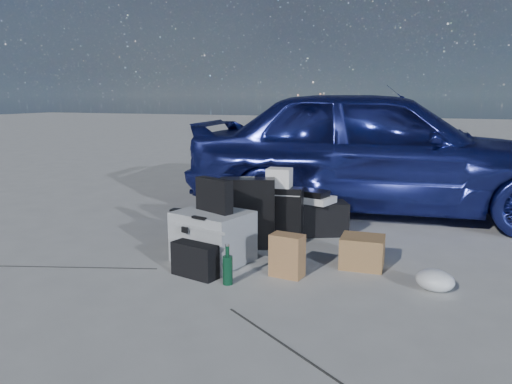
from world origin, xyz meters
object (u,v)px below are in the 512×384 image
at_px(briefcase, 190,226).
at_px(green_bottle, 228,265).
at_px(car, 379,150).
at_px(suitcase_right, 279,215).
at_px(pelican_case, 213,236).
at_px(cardboard_box, 362,252).
at_px(duffel_bag, 313,218).
at_px(suitcase_left, 247,213).

bearing_deg(briefcase, green_bottle, -46.36).
relative_size(car, suitcase_right, 8.24).
height_order(pelican_case, suitcase_right, suitcase_right).
bearing_deg(car, suitcase_right, 150.04).
bearing_deg(green_bottle, briefcase, 131.94).
bearing_deg(briefcase, suitcase_right, 23.20).
bearing_deg(pelican_case, briefcase, 151.71).
xyz_separation_m(briefcase, cardboard_box, (1.71, -0.12, -0.03)).
relative_size(duffel_bag, green_bottle, 2.24).
bearing_deg(suitcase_left, briefcase, 166.16).
xyz_separation_m(car, duffel_bag, (-0.47, -1.28, -0.60)).
relative_size(suitcase_right, green_bottle, 1.80).
xyz_separation_m(car, suitcase_left, (-0.95, -1.93, -0.44)).
bearing_deg(pelican_case, cardboard_box, 27.86).
distance_m(car, briefcase, 2.59).
height_order(suitcase_right, green_bottle, suitcase_right).
bearing_deg(green_bottle, suitcase_right, 89.50).
distance_m(pelican_case, green_bottle, 0.59).
relative_size(suitcase_left, suitcase_right, 1.21).
relative_size(pelican_case, duffel_bag, 0.88).
xyz_separation_m(duffel_bag, green_bottle, (-0.26, -1.60, -0.02)).
bearing_deg(suitcase_right, car, 58.64).
bearing_deg(duffel_bag, green_bottle, -125.94).
xyz_separation_m(cardboard_box, green_bottle, (-0.90, -0.77, 0.02)).
xyz_separation_m(car, pelican_case, (-1.09, -2.40, -0.56)).
height_order(car, suitcase_left, car).
distance_m(suitcase_left, duffel_bag, 0.83).
relative_size(car, duffel_bag, 6.62).
distance_m(pelican_case, cardboard_box, 1.29).
relative_size(suitcase_left, duffel_bag, 0.97).
xyz_separation_m(pelican_case, green_bottle, (0.35, -0.47, -0.07)).
relative_size(car, green_bottle, 14.82).
distance_m(pelican_case, duffel_bag, 1.28).
distance_m(pelican_case, briefcase, 0.62).
xyz_separation_m(duffel_bag, cardboard_box, (0.64, -0.83, -0.04)).
xyz_separation_m(car, cardboard_box, (0.16, -2.11, -0.64)).
xyz_separation_m(suitcase_right, cardboard_box, (0.89, -0.44, -0.14)).
bearing_deg(suitcase_left, car, 45.30).
distance_m(suitcase_left, cardboard_box, 1.15).
xyz_separation_m(suitcase_left, suitcase_right, (0.22, 0.27, -0.06)).
xyz_separation_m(briefcase, green_bottle, (0.80, -0.89, -0.01)).
distance_m(car, suitcase_right, 1.88).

